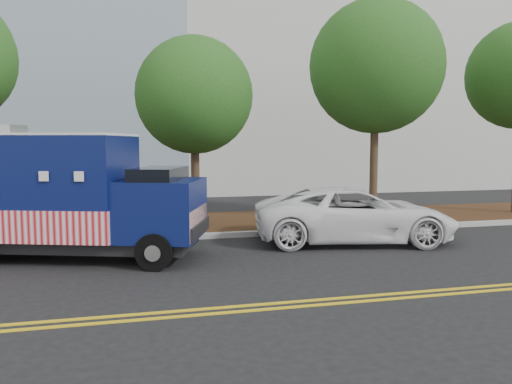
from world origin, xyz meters
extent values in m
plane|color=black|center=(0.00, 0.00, 0.00)|extent=(120.00, 120.00, 0.00)
cube|color=#9E9E99|center=(0.00, 1.40, 0.07)|extent=(120.00, 0.18, 0.15)
cube|color=black|center=(0.00, 3.50, 0.07)|extent=(120.00, 4.00, 0.15)
cube|color=gold|center=(0.00, -4.45, 0.01)|extent=(120.00, 0.10, 0.01)
cube|color=gold|center=(0.00, -4.70, 0.01)|extent=(120.00, 0.10, 0.01)
cylinder|color=#38281C|center=(1.20, 3.15, 1.58)|extent=(0.26, 0.26, 3.17)
sphere|color=#154A17|center=(1.20, 3.15, 4.05)|extent=(3.52, 3.52, 3.52)
cylinder|color=#38281C|center=(7.02, 2.88, 2.00)|extent=(0.26, 0.26, 4.00)
sphere|color=#154A17|center=(7.02, 2.88, 5.07)|extent=(4.29, 4.29, 4.29)
cube|color=#473828|center=(-1.94, 1.99, 1.20)|extent=(0.06, 0.06, 2.40)
cube|color=black|center=(-1.89, -0.25, 0.39)|extent=(5.46, 3.33, 0.26)
cube|color=#0A144C|center=(-2.68, 0.02, 1.66)|extent=(4.36, 3.27, 2.22)
cube|color=red|center=(-2.68, 0.02, 0.88)|extent=(4.41, 3.33, 0.69)
cube|color=white|center=(-2.68, 0.02, 2.79)|extent=(4.36, 3.27, 0.06)
cube|color=#B7B7BA|center=(-3.46, 0.29, 2.91)|extent=(0.94, 0.94, 0.20)
cube|color=#0A144C|center=(-0.05, -0.87, 1.16)|extent=(2.22, 2.42, 1.29)
cube|color=black|center=(-0.10, -0.86, 1.77)|extent=(1.46, 2.00, 0.60)
cube|color=black|center=(0.75, -1.15, 0.72)|extent=(0.67, 1.77, 0.28)
cube|color=#B7B7BA|center=(-2.06, 0.97, 1.71)|extent=(1.59, 0.57, 1.02)
cube|color=yellow|center=(-3.63, 1.51, 2.17)|extent=(1.06, 0.38, 0.42)
cylinder|color=black|center=(-0.27, -1.80, 0.39)|extent=(0.82, 0.50, 0.78)
cylinder|color=black|center=(0.34, -0.01, 0.39)|extent=(0.82, 0.50, 0.78)
cylinder|color=black|center=(-3.33, 1.24, 0.39)|extent=(0.82, 0.50, 0.78)
imported|color=white|center=(5.01, -0.01, 0.73)|extent=(5.64, 3.41, 1.46)
camera|label=1|loc=(-0.69, -12.04, 2.59)|focal=35.00mm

